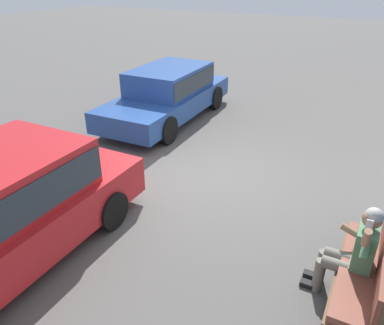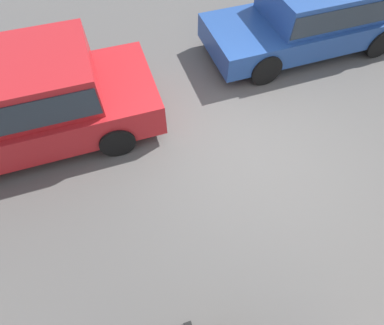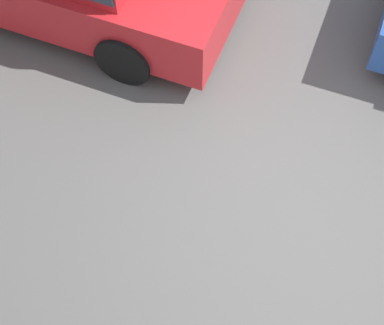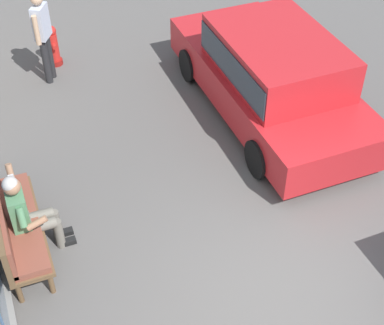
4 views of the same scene
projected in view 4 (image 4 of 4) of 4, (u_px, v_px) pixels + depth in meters
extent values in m
plane|color=#565451|center=(279.00, 295.00, 7.33)|extent=(60.00, 60.00, 0.00)
cylinder|color=brown|center=(0.00, 200.00, 8.33)|extent=(0.07, 0.07, 0.36)
cylinder|color=brown|center=(19.00, 292.00, 7.15)|extent=(0.07, 0.07, 0.36)
cylinder|color=brown|center=(28.00, 193.00, 8.43)|extent=(0.07, 0.07, 0.36)
cylinder|color=brown|center=(51.00, 283.00, 7.25)|extent=(0.07, 0.07, 0.36)
cube|color=brown|center=(21.00, 228.00, 7.65)|extent=(1.86, 0.55, 0.06)
cube|color=brown|center=(20.00, 224.00, 7.60)|extent=(1.80, 0.49, 0.10)
cube|color=brown|center=(2.00, 215.00, 7.40)|extent=(1.80, 0.06, 0.47)
cylinder|color=#6B665B|center=(38.00, 216.00, 7.69)|extent=(0.15, 0.42, 0.15)
cylinder|color=#6B665B|center=(56.00, 224.00, 7.90)|extent=(0.12, 0.12, 0.47)
cube|color=black|center=(64.00, 233.00, 8.06)|extent=(0.10, 0.24, 0.07)
cylinder|color=#6B665B|center=(40.00, 226.00, 7.57)|extent=(0.15, 0.42, 0.15)
cylinder|color=#6B665B|center=(59.00, 234.00, 7.78)|extent=(0.12, 0.12, 0.47)
cube|color=black|center=(67.00, 242.00, 7.93)|extent=(0.10, 0.24, 0.07)
cube|color=#6B665B|center=(23.00, 226.00, 7.57)|extent=(0.34, 0.24, 0.14)
cube|color=#4C7F56|center=(18.00, 210.00, 7.39)|extent=(0.38, 0.22, 0.56)
sphere|color=#A37556|center=(12.00, 186.00, 7.11)|extent=(0.22, 0.22, 0.22)
sphere|color=#B7B2AD|center=(10.00, 185.00, 7.08)|extent=(0.20, 0.20, 0.20)
cylinder|color=#4C7F56|center=(21.00, 217.00, 7.15)|extent=(0.20, 0.10, 0.28)
cylinder|color=#A37556|center=(37.00, 223.00, 7.24)|extent=(0.08, 0.27, 0.17)
cylinder|color=#4C7F56|center=(13.00, 188.00, 7.43)|extent=(0.25, 0.10, 0.22)
cylinder|color=#A37556|center=(10.00, 173.00, 7.36)|extent=(0.16, 0.08, 0.25)
cube|color=silver|center=(12.00, 179.00, 7.22)|extent=(0.02, 0.07, 0.15)
cube|color=red|center=(269.00, 85.00, 9.87)|extent=(4.54, 1.90, 0.61)
cube|color=red|center=(277.00, 57.00, 9.32)|extent=(2.37, 1.65, 0.68)
cube|color=#28333D|center=(277.00, 57.00, 9.32)|extent=(2.32, 1.69, 0.48)
cylinder|color=black|center=(189.00, 65.00, 10.75)|extent=(0.61, 0.19, 0.60)
cylinder|color=black|center=(275.00, 47.00, 11.24)|extent=(0.61, 0.19, 0.60)
cylinder|color=black|center=(259.00, 159.00, 8.81)|extent=(0.61, 0.19, 0.60)
cylinder|color=black|center=(358.00, 131.00, 9.30)|extent=(0.61, 0.19, 0.60)
cylinder|color=#232326|center=(46.00, 61.00, 10.59)|extent=(0.13, 0.13, 0.88)
cylinder|color=#232326|center=(49.00, 56.00, 10.72)|extent=(0.13, 0.13, 0.88)
cube|color=silver|center=(41.00, 22.00, 10.16)|extent=(0.41, 0.36, 0.60)
cylinder|color=tan|center=(36.00, 30.00, 10.02)|extent=(0.09, 0.09, 0.54)
cylinder|color=tan|center=(46.00, 18.00, 10.36)|extent=(0.09, 0.09, 0.54)
cylinder|color=maroon|center=(56.00, 62.00, 11.31)|extent=(0.26, 0.26, 0.10)
cylinder|color=red|center=(53.00, 47.00, 11.09)|extent=(0.19, 0.19, 0.55)
sphere|color=red|center=(51.00, 31.00, 10.87)|extent=(0.20, 0.20, 0.20)
cylinder|color=red|center=(54.00, 47.00, 10.94)|extent=(0.10, 0.08, 0.08)
cylinder|color=red|center=(51.00, 39.00, 11.14)|extent=(0.10, 0.08, 0.08)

